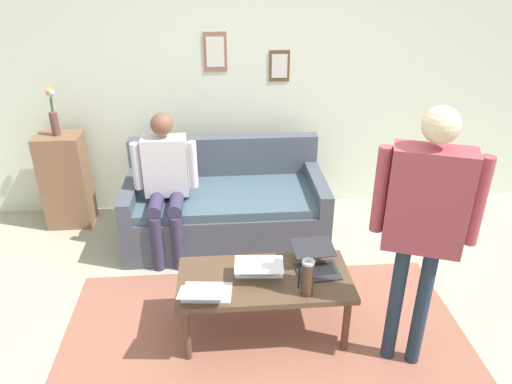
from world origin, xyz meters
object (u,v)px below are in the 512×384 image
at_px(couch, 226,207).
at_px(flower_vase, 53,114).
at_px(person_standing, 425,213).
at_px(french_press, 307,277).
at_px(side_shelf, 66,180).
at_px(person_seated, 166,179).
at_px(laptop_left, 316,263).
at_px(laptop_center, 206,293).
at_px(coffee_table, 264,283).
at_px(laptop_right, 259,267).

relative_size(couch, flower_vase, 4.14).
height_order(couch, person_standing, person_standing).
height_order(french_press, side_shelf, side_shelf).
bearing_deg(person_seated, side_shelf, -29.96).
height_order(laptop_left, laptop_center, laptop_left).
relative_size(flower_vase, person_standing, 0.25).
relative_size(coffee_table, person_standing, 0.68).
distance_m(laptop_left, french_press, 0.31).
distance_m(laptop_center, french_press, 0.65).
distance_m(laptop_right, person_standing, 1.17).
bearing_deg(coffee_table, french_press, 142.87).
relative_size(coffee_table, flower_vase, 2.71).
relative_size(couch, laptop_center, 4.97).
relative_size(laptop_right, person_seated, 0.27).
bearing_deg(flower_vase, coffee_table, 136.23).
bearing_deg(laptop_right, french_press, 139.09).
bearing_deg(side_shelf, person_seated, 150.04).
bearing_deg(coffee_table, laptop_left, -168.26).
bearing_deg(laptop_left, person_seated, -42.56).
xyz_separation_m(laptop_center, side_shelf, (1.39, -1.88, -0.04)).
height_order(coffee_table, person_standing, person_standing).
bearing_deg(french_press, person_standing, 167.30).
height_order(side_shelf, person_standing, person_standing).
xyz_separation_m(laptop_center, person_seated, (0.35, -1.29, 0.22)).
xyz_separation_m(side_shelf, person_standing, (-2.67, 2.03, 0.65)).
bearing_deg(flower_vase, person_standing, 142.58).
height_order(couch, laptop_center, couch).
bearing_deg(laptop_right, couch, -80.95).
distance_m(side_shelf, flower_vase, 0.67).
relative_size(coffee_table, person_seated, 0.93).
xyz_separation_m(side_shelf, flower_vase, (-0.00, -0.01, 0.67)).
height_order(laptop_center, person_standing, person_standing).
relative_size(couch, person_seated, 1.41).
xyz_separation_m(couch, person_standing, (-1.12, 1.66, 0.82)).
bearing_deg(french_press, person_seated, -52.26).
relative_size(laptop_center, french_press, 1.28).
distance_m(laptop_left, laptop_center, 0.81).
bearing_deg(laptop_right, coffee_table, 120.22).
relative_size(side_shelf, person_standing, 0.54).
bearing_deg(coffee_table, person_seated, -55.90).
distance_m(laptop_center, person_seated, 1.35).
height_order(french_press, person_standing, person_standing).
bearing_deg(person_seated, flower_vase, -30.27).
bearing_deg(flower_vase, french_press, 137.00).
relative_size(laptop_left, side_shelf, 0.40).
bearing_deg(coffee_table, laptop_right, -59.78).
distance_m(couch, flower_vase, 1.79).
height_order(laptop_right, person_seated, person_seated).
relative_size(laptop_center, laptop_right, 1.04).
bearing_deg(french_press, side_shelf, -42.87).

